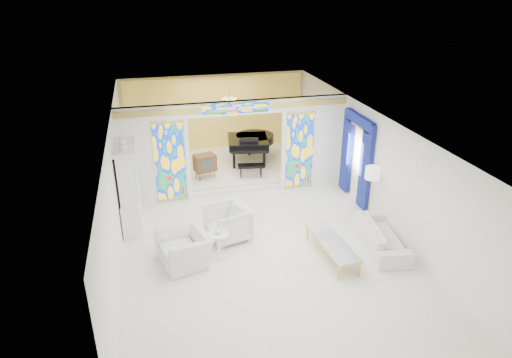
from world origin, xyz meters
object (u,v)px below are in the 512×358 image
object	(u,v)px
sofa	(382,236)
grand_piano	(251,141)
coffee_table	(332,243)
china_cabinet	(129,188)
armchair_left	(184,248)
armchair_right	(228,223)
tv_console	(205,163)

from	to	relation	value
sofa	grand_piano	bearing A→B (deg)	26.20
coffee_table	grand_piano	world-z (taller)	grand_piano
china_cabinet	sofa	bearing A→B (deg)	-22.85
armchair_left	grand_piano	distance (m)	6.51
sofa	grand_piano	size ratio (longest dim) A/B	0.80
china_cabinet	grand_piano	xyz separation A→B (m)	(4.22, 3.65, -0.27)
armchair_right	grand_piano	xyz separation A→B (m)	(1.79, 4.91, 0.43)
tv_console	grand_piano	bearing A→B (deg)	17.79
china_cabinet	tv_console	distance (m)	3.44
armchair_left	grand_piano	bearing A→B (deg)	137.82
sofa	tv_console	distance (m)	6.33
sofa	china_cabinet	bearing A→B (deg)	76.08
armchair_right	coffee_table	bearing A→B (deg)	42.75
china_cabinet	sofa	world-z (taller)	china_cabinet
coffee_table	grand_piano	size ratio (longest dim) A/B	0.74
coffee_table	grand_piano	distance (m)	6.42
armchair_left	tv_console	xyz separation A→B (m)	(1.15, 4.56, 0.30)
armchair_right	grand_piano	world-z (taller)	grand_piano
tv_console	armchair_left	bearing A→B (deg)	-119.06
sofa	coffee_table	size ratio (longest dim) A/B	1.09
grand_piano	armchair_left	bearing A→B (deg)	-108.68
china_cabinet	armchair_left	xyz separation A→B (m)	(1.21, -2.10, -0.77)
armchair_left	sofa	bearing A→B (deg)	69.75
china_cabinet	armchair_right	bearing A→B (deg)	-27.32
china_cabinet	coffee_table	distance (m)	5.53
armchair_left	tv_console	world-z (taller)	tv_console
sofa	coffee_table	world-z (taller)	sofa
sofa	coffee_table	bearing A→B (deg)	104.50
grand_piano	sofa	bearing A→B (deg)	-63.77
armchair_left	sofa	xyz separation A→B (m)	(4.95, -0.49, -0.08)
armchair_right	sofa	size ratio (longest dim) A/B	0.47
coffee_table	tv_console	world-z (taller)	tv_console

